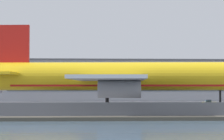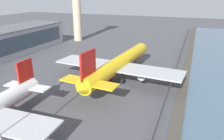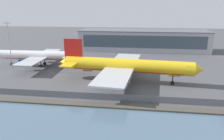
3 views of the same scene
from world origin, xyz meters
TOP-DOWN VIEW (x-y plane):
  - ground_plane at (0.00, 0.00)m, footprint 500.00×500.00m
  - shoreline_seawall at (0.00, -20.50)m, footprint 320.00×3.00m
  - perimeter_fence at (0.00, -16.00)m, footprint 280.00×0.10m
  - cargo_jet_yellow at (6.87, 3.60)m, footprint 57.34×49.46m
  - baggage_tug at (26.63, 13.64)m, footprint 3.24×1.69m
  - control_tower at (66.21, 54.91)m, footprint 11.07×11.07m

SIDE VIEW (x-z plane):
  - ground_plane at x=0.00m, z-range 0.00..0.00m
  - shoreline_seawall at x=0.00m, z-range 0.00..0.50m
  - baggage_tug at x=26.63m, z-range -0.09..1.71m
  - perimeter_fence at x=0.00m, z-range 0.00..2.26m
  - cargo_jet_yellow at x=6.87m, z-range -1.96..14.60m
  - control_tower at x=66.21m, z-range 3.03..47.97m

